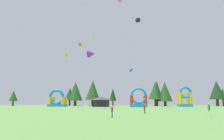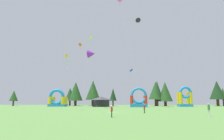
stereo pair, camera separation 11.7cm
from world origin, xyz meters
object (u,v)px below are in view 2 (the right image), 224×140
Objects in this scene: inflatable_yellow_castle at (185,99)px; inflatable_blue_arch at (139,100)px; person_left_edge at (144,108)px; kite_white_diamond at (67,62)px; kite_yellow_box at (66,56)px; inflatable_orange_dome at (57,100)px; festival_tent at (101,102)px; kite_black_delta at (139,21)px; kite_pink_diamond at (120,0)px; person_far_side at (209,109)px; kite_orange_diamond at (80,46)px; kite_blue_parafoil at (131,70)px; person_near_camera at (112,110)px; kite_purple_delta at (92,54)px; kite_lime_diamond at (91,38)px.

inflatable_blue_arch is at bearing -163.00° from inflatable_yellow_castle.
person_left_edge is 41.67m from inflatable_yellow_castle.
kite_white_diamond reaches higher than inflatable_blue_arch.
kite_yellow_box is 16.87m from inflatable_orange_dome.
person_left_edge is at bearing -72.33° from festival_tent.
inflatable_yellow_castle is at bearing 28.89° from kite_black_delta.
kite_black_delta is at bearing 44.27° from kite_white_diamond.
kite_pink_diamond reaches higher than person_far_side.
kite_orange_diamond is 16.92m from kite_blue_parafoil.
festival_tent is at bearing 104.73° from kite_pink_diamond.
kite_black_delta is at bearing -87.12° from inflatable_blue_arch.
kite_white_diamond is 1.69× the size of inflatable_yellow_castle.
kite_yellow_box is 19.53m from festival_tent.
person_far_side is at bearing -79.09° from kite_black_delta.
kite_pink_diamond is 4.16× the size of inflatable_orange_dome.
person_near_camera is 0.85× the size of person_far_side.
kite_yellow_box is (-5.82, 19.79, 5.74)m from kite_white_diamond.
person_left_edge is 36.88m from festival_tent.
kite_black_delta is 4.08× the size of inflatable_yellow_castle.
kite_purple_delta is at bearing 122.12° from kite_pink_diamond.
kite_orange_diamond is at bearing -160.71° from kite_black_delta.
inflatable_orange_dome is (-28.56, 4.80, -0.01)m from inflatable_blue_arch.
person_far_side is at bearing -73.49° from kite_blue_parafoil.
inflatable_blue_arch is (18.17, 21.83, -8.98)m from kite_white_diamond.
person_left_edge is (4.19, -8.48, -24.19)m from kite_pink_diamond.
kite_yellow_box reaches higher than kite_white_diamond.
person_near_camera is (11.56, -19.84, -10.25)m from kite_white_diamond.
festival_tent is (11.38, 4.57, -15.20)m from kite_yellow_box.
kite_black_delta reaches higher than kite_blue_parafoil.
kite_black_delta is at bearing -4.46° from kite_yellow_box.
kite_yellow_box is 10.47m from kite_lime_diamond.
kite_purple_delta is 36.60m from inflatable_yellow_castle.
festival_tent is at bearing 3.95° from person_far_side.
kite_white_diamond is 21.41m from kite_yellow_box.
kite_lime_diamond reaches higher than person_near_camera.
kite_pink_diamond is at bearing -49.25° from kite_orange_diamond.
kite_black_delta reaches higher than person_left_edge.
person_far_side reaches higher than person_left_edge.
festival_tent is (15.95, -2.27, -0.46)m from inflatable_orange_dome.
kite_pink_diamond is 1.48× the size of kite_yellow_box.
kite_purple_delta reaches higher than person_near_camera.
person_far_side is at bearing -102.09° from inflatable_yellow_castle.
inflatable_yellow_castle is 1.13× the size of inflatable_orange_dome.
kite_black_delta reaches higher than inflatable_blue_arch.
kite_blue_parafoil is 27.79m from person_left_edge.
kite_blue_parafoil is at bearing -17.16° from person_near_camera.
inflatable_orange_dome is at bearing 17.74° from person_far_side.
festival_tent is at bearing -175.10° from inflatable_yellow_castle.
kite_white_diamond is at bearing -135.73° from kite_black_delta.
kite_black_delta reaches higher than inflatable_orange_dome.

